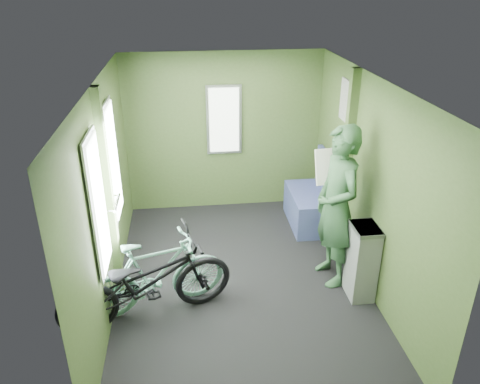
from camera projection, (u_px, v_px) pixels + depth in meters
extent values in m
plane|color=black|center=(241.00, 281.00, 5.42)|extent=(4.00, 4.00, 0.00)
cube|color=silver|center=(241.00, 82.00, 4.44)|extent=(2.80, 4.00, 0.02)
cube|color=#3B5125|center=(224.00, 133.00, 6.72)|extent=(2.80, 0.02, 2.30)
cube|color=#3B5125|center=(278.00, 318.00, 3.13)|extent=(2.80, 0.02, 2.30)
cube|color=#3B5125|center=(105.00, 199.00, 4.77)|extent=(0.02, 4.00, 2.30)
cube|color=#3B5125|center=(369.00, 185.00, 5.08)|extent=(0.02, 4.00, 2.30)
cube|color=#3B5125|center=(109.00, 199.00, 4.78)|extent=(0.08, 0.12, 2.30)
cube|color=silver|center=(99.00, 205.00, 4.20)|extent=(0.02, 0.56, 1.34)
cube|color=silver|center=(114.00, 161.00, 5.19)|extent=(0.02, 0.56, 1.34)
cube|color=white|center=(92.00, 150.00, 3.97)|extent=(0.00, 0.12, 0.12)
cube|color=white|center=(109.00, 114.00, 4.96)|extent=(0.00, 0.12, 0.12)
cylinder|color=silver|center=(117.00, 203.00, 4.81)|extent=(0.03, 0.40, 0.03)
cube|color=#3B5125|center=(346.00, 165.00, 5.61)|extent=(0.10, 0.10, 2.30)
cube|color=white|center=(346.00, 101.00, 5.59)|extent=(0.02, 0.40, 0.50)
cube|color=silver|center=(224.00, 120.00, 6.60)|extent=(0.50, 0.02, 1.00)
imported|color=black|center=(151.00, 319.00, 4.84)|extent=(1.91, 1.20, 0.99)
imported|color=#76BAA8|center=(159.00, 310.00, 4.96)|extent=(1.59, 0.95, 0.95)
imported|color=#2E5433|center=(337.00, 207.00, 5.10)|extent=(0.54, 0.74, 1.85)
cube|color=silver|center=(327.00, 167.00, 5.21)|extent=(0.30, 0.17, 0.39)
cube|color=slate|center=(362.00, 262.00, 5.02)|extent=(0.25, 0.35, 0.86)
cube|color=navy|center=(309.00, 208.00, 6.57)|extent=(0.54, 0.96, 0.48)
cube|color=navy|center=(328.00, 174.00, 6.38)|extent=(0.07, 0.96, 0.53)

